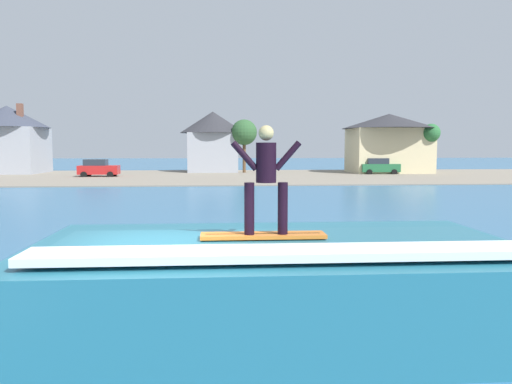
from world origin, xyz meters
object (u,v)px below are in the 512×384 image
(house_with_chimney, at_px, (8,136))
(tree_short_bushy, at_px, (431,134))
(tree_tall_bare, at_px, (244,133))
(car_near_shore, at_px, (98,168))
(car_far_shore, at_px, (379,166))
(house_gabled_white, at_px, (389,139))
(surfer, at_px, (266,174))
(surfboard, at_px, (263,235))
(house_small_cottage, at_px, (213,138))
(wave_crest, at_px, (276,283))

(house_with_chimney, xyz_separation_m, tree_short_bushy, (48.00, -4.97, 0.19))
(tree_tall_bare, bearing_deg, car_near_shore, -156.63)
(tree_tall_bare, xyz_separation_m, tree_short_bushy, (20.79, -4.07, -0.22))
(car_far_shore, height_order, house_gabled_white, house_gabled_white)
(surfer, relative_size, car_far_shore, 0.40)
(surfer, bearing_deg, surfboard, 120.15)
(surfboard, bearing_deg, tree_short_bushy, 63.98)
(tree_tall_bare, bearing_deg, house_small_cottage, 142.41)
(surfboard, relative_size, tree_short_bushy, 0.35)
(car_near_shore, height_order, house_gabled_white, house_gabled_white)
(car_near_shore, xyz_separation_m, house_small_cottage, (11.64, 9.45, 3.23))
(wave_crest, bearing_deg, tree_short_bushy, 64.01)
(wave_crest, height_order, house_gabled_white, house_gabled_white)
(car_near_shore, bearing_deg, house_with_chimney, 147.70)
(car_far_shore, bearing_deg, tree_short_bushy, -2.80)
(surfer, xyz_separation_m, car_near_shore, (-13.22, 44.47, -1.77))
(surfer, height_order, house_with_chimney, house_with_chimney)
(surfer, distance_m, tree_short_bushy, 52.33)
(house_gabled_white, height_order, house_small_cottage, house_small_cottage)
(surfboard, xyz_separation_m, car_far_shore, (17.09, 47.24, -0.78))
(surfboard, height_order, tree_short_bushy, tree_short_bushy)
(car_far_shore, distance_m, tree_tall_bare, 15.89)
(house_small_cottage, relative_size, tree_short_bushy, 1.41)
(surfboard, distance_m, house_small_cottage, 53.93)
(car_far_shore, relative_size, house_gabled_white, 0.39)
(surfboard, bearing_deg, car_far_shore, 70.11)
(car_near_shore, bearing_deg, house_small_cottage, 39.08)
(house_gabled_white, xyz_separation_m, tree_tall_bare, (-17.00, 0.99, 0.73))
(car_far_shore, relative_size, house_small_cottage, 0.54)
(car_far_shore, bearing_deg, surfboard, -109.89)
(house_small_cottage, distance_m, tree_short_bushy, 25.42)
(house_small_cottage, bearing_deg, surfer, -88.32)
(car_far_shore, bearing_deg, car_near_shore, -174.65)
(house_gabled_white, relative_size, tree_short_bushy, 1.93)
(house_with_chimney, distance_m, house_small_cottage, 23.61)
(wave_crest, distance_m, tree_tall_bare, 50.73)
(house_gabled_white, distance_m, tree_tall_bare, 17.04)
(house_with_chimney, xyz_separation_m, house_gabled_white, (44.21, -1.90, -0.32))
(surfer, height_order, car_far_shore, surfer)
(house_gabled_white, bearing_deg, tree_tall_bare, 176.67)
(car_far_shore, bearing_deg, house_gabled_white, 53.72)
(car_near_shore, distance_m, tree_short_bushy, 36.37)
(house_small_cottage, relative_size, tree_tall_bare, 1.27)
(surfboard, height_order, car_far_shore, car_far_shore)
(car_near_shore, xyz_separation_m, house_gabled_white, (32.31, 5.63, 3.09))
(wave_crest, xyz_separation_m, car_far_shore, (16.82, 46.76, 0.15))
(surfer, relative_size, house_small_cottage, 0.21)
(car_far_shore, xyz_separation_m, house_small_cottage, (-18.63, 6.61, 3.22))
(surfboard, relative_size, house_gabled_white, 0.18)
(car_far_shore, bearing_deg, surfer, -109.82)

